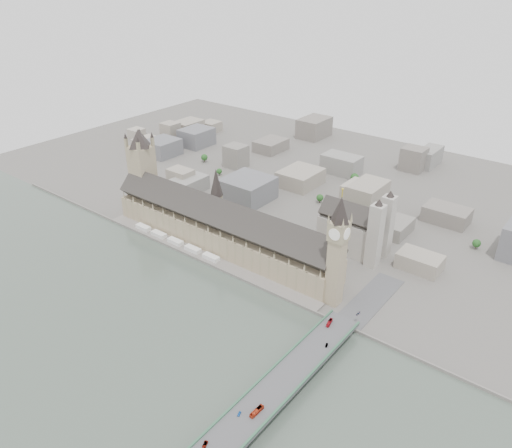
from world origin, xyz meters
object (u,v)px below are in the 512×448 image
Objects in this scene: car_blue at (239,414)px; car_grey at (205,444)px; westminster_bridge at (293,375)px; elizabeth_tower at (338,244)px; red_bus_south at (257,411)px; palace_of_westminster at (221,227)px; victoria_tower at (142,168)px; red_bus_north at (329,323)px; car_silver at (327,345)px; westminster_abbey at (355,229)px; car_approach at (358,314)px.

car_grey is (-1.53, -29.32, 0.06)m from car_blue.
elizabeth_tower is at bearing 104.11° from westminster_bridge.
car_grey is at bearing -102.35° from red_bus_south.
palace_of_westminster is 69.21× the size of car_blue.
palace_of_westminster is at bearing 109.09° from car_grey.
palace_of_westminster is 2.65× the size of victoria_tower.
victoria_tower is 10.03× the size of red_bus_north.
elizabeth_tower is at bearing -3.96° from victoria_tower.
westminster_bridge is 63.17× the size of car_grey.
elizabeth_tower is at bearing 96.32° from car_silver.
car_silver is (11.23, -22.74, -0.69)m from red_bus_north.
car_grey is (-6.26, -82.54, 5.84)m from westminster_bridge.
car_blue is 0.90× the size of car_silver.
red_bus_north is 110.47m from car_blue.
palace_of_westminster is 142.94m from elizabeth_tower.
victoria_tower is at bearing 158.22° from westminster_bridge.
red_bus_north is (156.55, -49.96, -11.07)m from palace_of_westminster.
palace_of_westminster is 2.47× the size of elizabeth_tower.
palace_of_westminster is at bearing 116.16° from car_blue.
palace_of_westminster is 245.75m from car_grey.
red_bus_north is 2.34× the size of car_silver.
car_blue reaches higher than westminster_bridge.
victoria_tower reaches higher than palace_of_westminster.
victoria_tower is 244.79m from westminster_abbey.
red_bus_south reaches higher than westminster_bridge.
palace_of_westminster is 56.26× the size of car_approach.
red_bus_south reaches higher than car_silver.
red_bus_south is (27.20, -140.98, -46.24)m from elizabeth_tower.
victoria_tower is 342.82m from car_grey.
elizabeth_tower is 111.81m from westminster_bridge.
car_blue is at bearing -101.53° from red_bus_north.
car_grey is (17.74, -178.04, -47.12)m from elizabeth_tower.
palace_of_westminster is 195.05m from westminster_bridge.
car_silver reaches higher than car_blue.
westminster_abbey is at bearing 79.30° from car_grey.
victoria_tower is at bearing 176.04° from elizabeth_tower.
elizabeth_tower reaches higher than victoria_tower.
victoria_tower is 1.47× the size of westminster_abbey.
westminster_bridge is at bearing 65.37° from car_grey.
westminster_abbey is at bearing 16.50° from victoria_tower.
car_silver is 117.66m from car_grey.
westminster_abbey is at bearing 91.32° from car_silver.
car_grey is at bearing -84.31° from elizabeth_tower.
car_silver is (2.58, 79.98, -0.89)m from red_bus_south.
elizabeth_tower is 260.64m from victoria_tower.
red_bus_south is at bearing -85.98° from westminster_bridge.
westminster_abbey is (-51.08, 182.50, 19.96)m from westminster_bridge.
car_silver is (29.79, -61.00, -47.13)m from elizabeth_tower.
car_silver is at bearing -15.25° from victoria_tower.
victoria_tower is 8.74× the size of red_bus_south.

